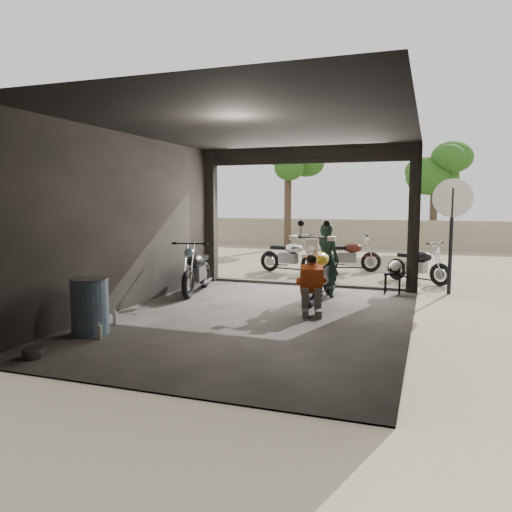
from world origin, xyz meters
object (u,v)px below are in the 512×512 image
Objects in this scene: stool at (393,276)px; sign_post at (452,216)px; outside_bike_c at (418,262)px; main_bike at (321,267)px; helmet at (395,267)px; left_bike at (197,267)px; outside_bike_b at (349,253)px; mechanic at (312,287)px; outside_bike_a at (290,253)px; rider at (326,260)px; oil_drum at (90,307)px.

sign_post is (1.14, 0.54, 1.26)m from stool.
sign_post is at bearing -120.72° from outside_bike_c.
helmet is at bearing 41.96° from main_bike.
left_bike reaches higher than outside_bike_b.
sign_post reaches higher than left_bike.
outside_bike_a is at bearing 93.80° from mechanic.
stool is 1.68× the size of helmet.
stool is at bearing -134.47° from rider.
mechanic is 3.65m from oil_drum.
sign_post is (2.57, -2.69, 1.13)m from outside_bike_b.
oil_drum is (-2.72, -4.03, -0.35)m from rider.
sign_post reaches higher than mechanic.
left_bike is at bearing 140.28° from mechanic.
stool is (1.32, 1.09, -0.26)m from main_bike.
rider reaches higher than mechanic.
sign_post reaches higher than helmet.
left_bike is at bearing 156.29° from outside_bike_c.
main_bike is at bearing -8.33° from left_bike.
stool is (1.19, 2.44, -0.10)m from mechanic.
left_bike is 1.10× the size of rider.
mechanic is at bearing -115.58° from sign_post.
sign_post is (5.14, 5.31, 1.24)m from oil_drum.
mechanic is 2.10× the size of stool.
stool is 6.23m from oil_drum.
outside_bike_a is 4.62m from sign_post.
main_bike is at bearing -134.01° from sign_post.
outside_bike_b is at bearing 146.19° from sign_post.
main_bike is 4.19× the size of stool.
stool is at bearing -161.96° from outside_bike_c.
main_bike is 1.36m from mechanic.
stool is 0.57× the size of oil_drum.
helmet is at bearing 6.56° from stool.
outside_bike_b is 5.67m from mechanic.
outside_bike_b is at bearing 72.23° from oil_drum.
outside_bike_a is 1.03× the size of outside_bike_b.
left_bike is 3.78m from outside_bike_a.
rider is at bearing 77.09° from mechanic.
oil_drum is (-2.56, -8.00, -0.11)m from outside_bike_b.
outside_bike_b is at bearing 114.00° from stool.
helmet is at bearing -141.56° from sign_post.
main_bike is 3.87m from outside_bike_a.
sign_post reaches higher than stool.
stool is 0.20× the size of sign_post.
outside_bike_c is at bearing -108.42° from rider.
sign_post is at bearing 36.74° from main_bike.
left_bike is 5.11m from outside_bike_b.
outside_bike_a is 3.84m from helmet.
outside_bike_a is at bearing 103.53° from outside_bike_b.
mechanic is 0.41× the size of sign_post.
outside_bike_b is 1.04× the size of outside_bike_c.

